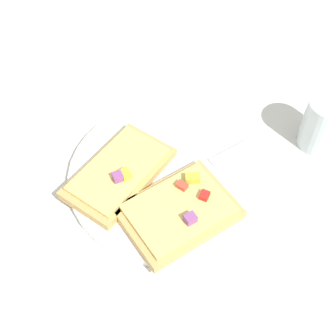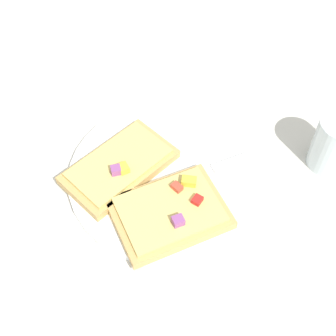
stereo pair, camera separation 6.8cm
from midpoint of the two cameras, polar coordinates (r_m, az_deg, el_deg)
ground_plane at (r=0.70m, az=2.78°, el=-1.28°), size 4.00×4.00×0.00m
plate at (r=0.69m, az=2.80°, el=-0.99°), size 0.29×0.29×0.01m
fork at (r=0.70m, az=2.26°, el=1.39°), size 0.18×0.13×0.01m
knife at (r=0.69m, az=7.67°, el=-0.68°), size 0.17×0.14×0.01m
pizza_slice_main at (r=0.68m, az=-3.14°, el=0.07°), size 0.18×0.13×0.03m
pizza_slice_corner at (r=0.64m, az=3.31°, el=-5.60°), size 0.19×0.18×0.03m
crumb_scatter at (r=0.70m, az=-3.36°, el=1.07°), size 0.06×0.05×0.01m
drinking_glass at (r=0.73m, az=22.22°, el=2.60°), size 0.06×0.06×0.09m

